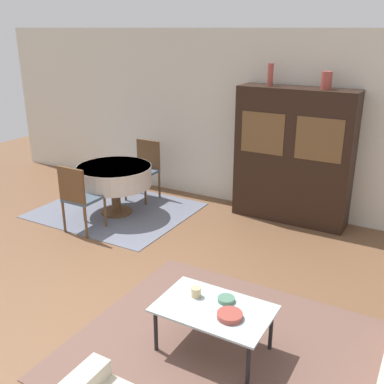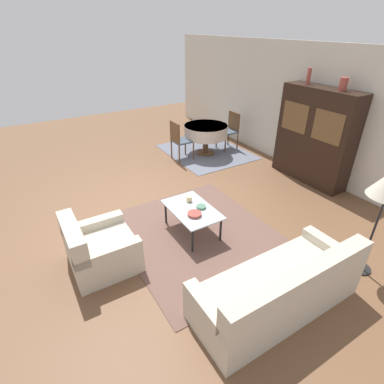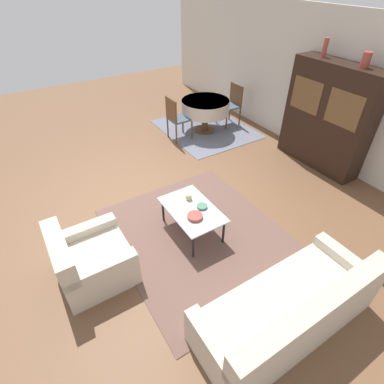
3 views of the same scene
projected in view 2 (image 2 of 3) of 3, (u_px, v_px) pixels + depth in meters
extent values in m
plane|color=brown|center=(154.00, 204.00, 5.69)|extent=(14.00, 14.00, 0.00)
cube|color=beige|center=(298.00, 108.00, 6.66)|extent=(10.00, 0.06, 2.70)
cube|color=brown|center=(199.00, 235.00, 4.86)|extent=(2.72, 2.32, 0.01)
cube|color=slate|center=(206.00, 152.00, 8.00)|extent=(2.27, 1.92, 0.01)
cube|color=beige|center=(275.00, 291.00, 3.57)|extent=(0.83, 2.06, 0.42)
cube|color=beige|center=(302.00, 284.00, 3.14)|extent=(0.20, 2.06, 0.39)
cube|color=beige|center=(210.00, 311.00, 3.01)|extent=(0.83, 0.16, 0.12)
cube|color=beige|center=(332.00, 247.00, 3.87)|extent=(0.83, 0.16, 0.12)
cube|color=beige|center=(103.00, 252.00, 4.19)|extent=(0.89, 0.87, 0.41)
cube|color=beige|center=(73.00, 238.00, 3.84)|extent=(0.89, 0.20, 0.37)
cube|color=beige|center=(93.00, 224.00, 4.33)|extent=(0.16, 0.87, 0.12)
cube|color=beige|center=(109.00, 253.00, 3.79)|extent=(0.16, 0.87, 0.12)
cylinder|color=black|center=(166.00, 212.00, 5.05)|extent=(0.04, 0.04, 0.41)
cylinder|color=black|center=(192.00, 240.00, 4.41)|extent=(0.04, 0.04, 0.41)
cylinder|color=black|center=(192.00, 204.00, 5.28)|extent=(0.04, 0.04, 0.41)
cylinder|color=black|center=(221.00, 230.00, 4.64)|extent=(0.04, 0.04, 0.41)
cube|color=silver|center=(192.00, 209.00, 4.74)|extent=(0.99, 0.63, 0.02)
cube|color=black|center=(315.00, 136.00, 6.17)|extent=(1.65, 0.45, 1.94)
cube|color=brown|center=(295.00, 117.00, 6.19)|extent=(0.63, 0.01, 0.58)
cube|color=brown|center=(328.00, 127.00, 5.60)|extent=(0.63, 0.01, 0.58)
cylinder|color=brown|center=(205.00, 152.00, 7.90)|extent=(0.48, 0.48, 0.03)
cylinder|color=brown|center=(206.00, 145.00, 7.80)|extent=(0.14, 0.14, 0.45)
cylinder|color=beige|center=(206.00, 131.00, 7.62)|extent=(1.11, 1.11, 0.30)
cylinder|color=beige|center=(206.00, 126.00, 7.55)|extent=(1.12, 1.12, 0.03)
cylinder|color=brown|center=(185.00, 146.00, 7.73)|extent=(0.04, 0.04, 0.45)
cylinder|color=brown|center=(193.00, 151.00, 7.43)|extent=(0.04, 0.04, 0.45)
cylinder|color=brown|center=(172.00, 149.00, 7.55)|extent=(0.04, 0.04, 0.45)
cylinder|color=brown|center=(179.00, 154.00, 7.25)|extent=(0.04, 0.04, 0.45)
cube|color=#475666|center=(182.00, 141.00, 7.37)|extent=(0.44, 0.44, 0.04)
cube|color=brown|center=(175.00, 132.00, 7.15)|extent=(0.44, 0.04, 0.47)
cylinder|color=brown|center=(225.00, 144.00, 7.87)|extent=(0.04, 0.04, 0.45)
cylinder|color=brown|center=(216.00, 139.00, 8.17)|extent=(0.04, 0.04, 0.45)
cylinder|color=brown|center=(237.00, 141.00, 8.05)|extent=(0.04, 0.04, 0.45)
cylinder|color=brown|center=(228.00, 137.00, 8.35)|extent=(0.04, 0.04, 0.45)
cube|color=#475666|center=(227.00, 132.00, 7.99)|extent=(0.44, 0.44, 0.04)
cube|color=brown|center=(234.00, 121.00, 7.96)|extent=(0.44, 0.04, 0.47)
cylinder|color=black|center=(360.00, 268.00, 4.19)|extent=(0.28, 0.28, 0.02)
cylinder|color=black|center=(373.00, 234.00, 3.90)|extent=(0.03, 0.03, 1.18)
cylinder|color=tan|center=(189.00, 199.00, 4.91)|extent=(0.09, 0.09, 0.09)
cylinder|color=#9E4238|center=(195.00, 214.00, 4.56)|extent=(0.22, 0.22, 0.05)
cylinder|color=#4C7A60|center=(201.00, 207.00, 4.75)|extent=(0.15, 0.15, 0.04)
cylinder|color=#9E4238|center=(309.00, 76.00, 5.92)|extent=(0.08, 0.08, 0.30)
cylinder|color=#9E4238|center=(343.00, 84.00, 5.36)|extent=(0.14, 0.14, 0.23)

